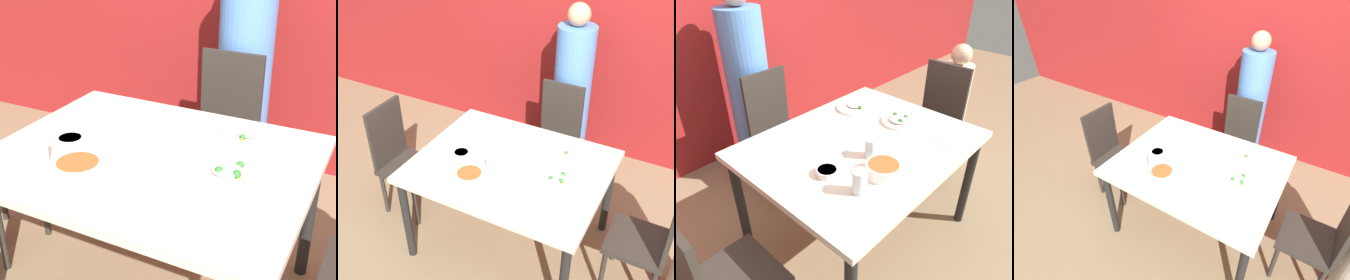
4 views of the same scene
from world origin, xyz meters
The scene contains 16 objects.
ground_plane centered at (0.00, 0.00, 0.00)m, with size 10.00×10.00×0.00m, color #847051.
wall_back centered at (0.00, 1.62, 1.35)m, with size 10.00×0.06×2.70m.
dining_table centered at (0.00, 0.00, 0.70)m, with size 1.35×1.08×0.78m.
chair_adult_spot centered at (0.00, 0.88, 0.52)m, with size 0.40×0.40×0.98m.
chair_child_spot centered at (1.02, 0.04, 0.52)m, with size 0.40×0.40×0.98m.
chair_empty_left centered at (-1.02, -0.03, 0.52)m, with size 0.40×0.40×0.98m.
person_adult centered at (0.00, 1.22, 0.74)m, with size 0.34×0.34×1.61m.
bowl_curry centered at (-0.16, -0.29, 0.81)m, with size 0.19×0.19×0.07m.
plate_rice_adult centered at (0.36, -0.03, 0.79)m, with size 0.25×0.25×0.05m.
plate_rice_child centered at (0.31, 0.33, 0.79)m, with size 0.24×0.24×0.04m.
bowl_rice_small centered at (-0.37, -0.08, 0.80)m, with size 0.12×0.12×0.04m.
glass_water_tall centered at (-0.36, -0.29, 0.84)m, with size 0.08×0.08×0.13m.
glass_water_short centered at (-0.08, -0.14, 0.83)m, with size 0.08×0.08×0.12m.
napkin_folded centered at (0.39, -0.38, 0.78)m, with size 0.14×0.14×0.01m.
fork_steel centered at (-0.17, -0.01, 0.78)m, with size 0.17×0.09×0.01m.
spoon_steel centered at (0.55, 0.20, 0.78)m, with size 0.18×0.04×0.01m.
Camera 2 is at (1.08, -2.12, 2.59)m, focal length 45.00 mm.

